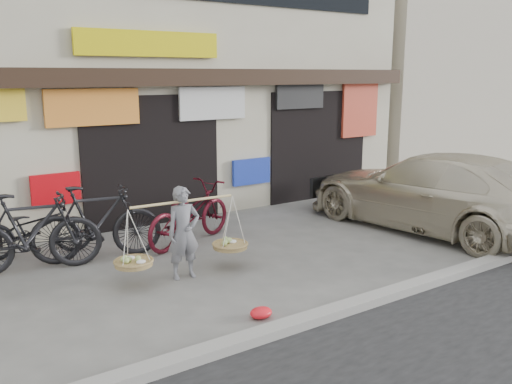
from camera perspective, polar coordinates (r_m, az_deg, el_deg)
ground at (r=8.78m, az=-1.24°, el=-8.47°), size 70.00×70.00×0.00m
kerb at (r=7.28m, az=7.50°, el=-12.59°), size 70.00×0.25×0.12m
shophouse_block at (r=14.05m, az=-16.00°, el=13.21°), size 14.00×6.32×7.00m
neighbor_east at (r=22.69m, az=18.66°, el=11.89°), size 12.00×7.00×6.40m
street_vendor at (r=8.44m, az=-7.61°, el=-4.70°), size 2.17×0.65×1.45m
bike_0 at (r=10.15m, az=-22.31°, el=-3.53°), size 2.01×1.01×1.01m
bike_1 at (r=9.57m, az=-16.42°, el=-3.11°), size 2.26×1.04×1.31m
bike_2 at (r=10.16m, az=-7.03°, el=-2.30°), size 2.29×1.50×1.14m
bike_3 at (r=9.32m, az=-22.62°, el=-3.96°), size 2.26×1.04×1.31m
suv at (r=11.56m, az=18.07°, el=0.08°), size 2.83×5.65×1.58m
red_bag at (r=7.23m, az=0.54°, el=-12.59°), size 0.31×0.25×0.14m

